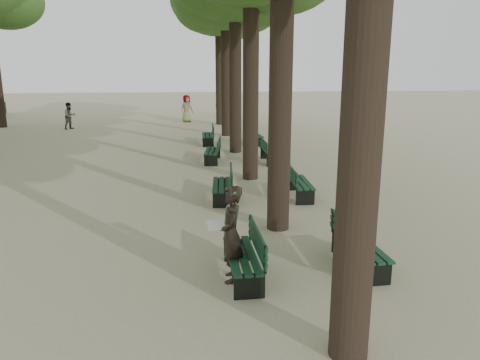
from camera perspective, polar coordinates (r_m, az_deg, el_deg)
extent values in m
plane|color=tan|center=(8.25, -1.92, -13.29)|extent=(120.00, 120.00, 0.00)
cylinder|color=#33261C|center=(5.70, 15.06, 13.25)|extent=(0.52, 0.52, 7.50)
cylinder|color=#33261C|center=(10.52, 5.02, 13.74)|extent=(0.52, 0.52, 7.50)
cylinder|color=#33261C|center=(15.46, 1.33, 13.82)|extent=(0.52, 0.52, 7.50)
cylinder|color=#33261C|center=(20.42, -0.57, 13.84)|extent=(0.52, 0.52, 7.50)
cylinder|color=#33261C|center=(25.40, -1.73, 13.85)|extent=(0.52, 0.52, 7.50)
cylinder|color=#33261C|center=(30.39, -2.51, 13.85)|extent=(0.52, 0.52, 7.50)
cube|color=black|center=(8.57, 0.22, -10.52)|extent=(0.56, 1.81, 0.45)
cube|color=black|center=(8.48, 0.22, -9.13)|extent=(0.58, 1.81, 0.04)
cube|color=black|center=(8.42, 2.12, -7.34)|extent=(0.08, 1.80, 0.40)
cube|color=black|center=(13.36, -2.25, -1.50)|extent=(0.65, 1.83, 0.45)
cube|color=black|center=(13.30, -2.26, -0.56)|extent=(0.67, 1.84, 0.04)
cube|color=black|center=(13.24, -1.06, 0.58)|extent=(0.17, 1.80, 0.40)
cube|color=black|center=(18.60, -3.44, 2.89)|extent=(0.75, 1.85, 0.45)
cube|color=black|center=(18.56, -3.45, 3.57)|extent=(0.77, 1.85, 0.04)
cube|color=black|center=(18.49, -2.59, 4.39)|extent=(0.27, 1.79, 0.40)
cube|color=black|center=(22.83, -3.99, 4.93)|extent=(0.56, 1.81, 0.45)
cube|color=black|center=(22.79, -4.00, 5.49)|extent=(0.58, 1.81, 0.04)
cube|color=black|center=(22.76, -3.30, 6.17)|extent=(0.08, 1.80, 0.40)
cube|color=black|center=(9.30, 14.45, -8.96)|extent=(0.60, 1.82, 0.45)
cube|color=black|center=(9.22, 14.53, -7.67)|extent=(0.62, 1.82, 0.04)
cube|color=black|center=(9.02, 12.99, -6.23)|extent=(0.12, 1.80, 0.40)
cube|color=black|center=(13.72, 7.37, -1.19)|extent=(0.59, 1.82, 0.45)
cube|color=black|center=(13.67, 7.39, -0.28)|extent=(0.61, 1.82, 0.04)
cube|color=black|center=(13.55, 6.27, 0.81)|extent=(0.11, 1.80, 0.40)
cube|color=black|center=(18.55, 3.74, 2.85)|extent=(0.53, 1.80, 0.45)
cube|color=black|center=(18.50, 3.75, 3.53)|extent=(0.55, 1.80, 0.04)
cube|color=black|center=(18.41, 2.90, 4.35)|extent=(0.05, 1.80, 0.40)
cube|color=black|center=(22.87, 1.81, 4.97)|extent=(0.65, 1.83, 0.45)
cube|color=black|center=(22.83, 1.82, 5.53)|extent=(0.67, 1.83, 0.04)
cube|color=black|center=(22.74, 1.13, 6.19)|extent=(0.17, 1.80, 0.40)
imported|color=black|center=(8.27, -1.09, -6.62)|extent=(0.39, 0.72, 1.74)
cube|color=white|center=(8.19, -2.85, -5.50)|extent=(0.37, 0.29, 0.12)
imported|color=#262628|center=(29.97, -20.03, 7.36)|extent=(0.74, 0.79, 1.58)
imported|color=#262628|center=(31.91, -6.52, 8.66)|extent=(0.94, 0.78, 1.81)
imported|color=#262628|center=(35.83, -2.30, 9.38)|extent=(1.03, 1.22, 1.91)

